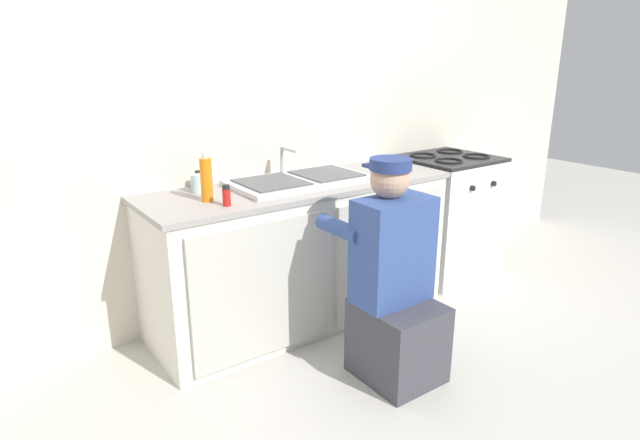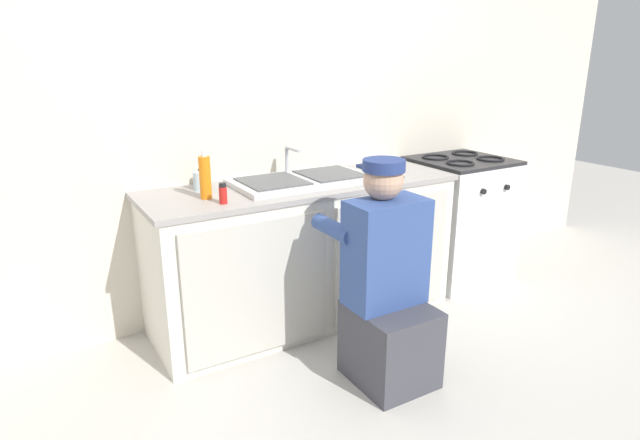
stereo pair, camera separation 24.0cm
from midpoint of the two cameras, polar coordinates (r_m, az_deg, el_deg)
ground_plane at (r=3.17m, az=3.17°, el=-12.34°), size 12.00×12.00×0.00m
back_wall at (r=3.32m, az=-2.84°, el=11.87°), size 6.00×0.10×2.50m
counter_cabinet at (r=3.21m, az=0.40°, el=-3.75°), size 1.81×0.62×0.82m
countertop at (r=3.09m, az=0.33°, el=3.68°), size 1.85×0.62×0.03m
sink_double_basin at (r=3.08m, az=0.31°, el=4.30°), size 0.80×0.44×0.19m
stove_range at (r=3.98m, az=16.17°, el=0.17°), size 0.63×0.62×0.88m
plumber_person at (r=2.65m, az=9.77°, el=-7.66°), size 0.42×0.61×1.10m
soap_bottle_orange at (r=2.77m, az=-9.75°, el=4.52°), size 0.06×0.06×0.25m
spice_bottle_pepper at (r=3.03m, az=-10.31°, el=4.40°), size 0.04×0.04×0.10m
cell_phone at (r=3.30m, az=9.81°, el=4.67°), size 0.07×0.14×0.01m
spice_bottle_red at (r=2.67m, az=-7.80°, el=2.77°), size 0.04×0.04×0.10m
water_glass at (r=2.97m, az=-10.56°, el=4.08°), size 0.06×0.06×0.10m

